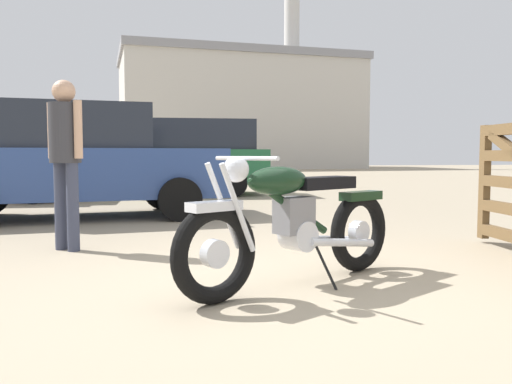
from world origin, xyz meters
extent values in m
plane|color=gray|center=(0.00, 0.00, 0.00)|extent=(80.00, 80.00, 0.00)
torus|color=black|center=(-0.65, -0.29, 0.32)|extent=(0.61, 0.41, 0.64)
cylinder|color=silver|center=(-0.65, -0.29, 0.32)|extent=(0.20, 0.16, 0.18)
torus|color=black|center=(0.61, 0.42, 0.32)|extent=(0.61, 0.41, 0.64)
cylinder|color=silver|center=(0.61, 0.42, 0.32)|extent=(0.20, 0.16, 0.18)
cube|color=silver|center=(-0.65, -0.29, 0.62)|extent=(0.38, 0.29, 0.06)
cube|color=black|center=(0.63, 0.43, 0.61)|extent=(0.41, 0.31, 0.07)
cylinder|color=silver|center=(-0.50, -0.29, 0.60)|extent=(0.27, 0.17, 0.58)
cylinder|color=silver|center=(-0.57, -0.16, 0.60)|extent=(0.27, 0.17, 0.58)
sphere|color=silver|center=(-0.50, -0.20, 0.85)|extent=(0.17, 0.17, 0.17)
cylinder|color=silver|center=(-0.43, -0.16, 0.92)|extent=(0.33, 0.55, 0.03)
cylinder|color=black|center=(-0.07, 0.03, 0.58)|extent=(0.69, 0.42, 0.47)
ellipsoid|color=black|center=(-0.17, -0.02, 0.76)|extent=(0.56, 0.45, 0.20)
cube|color=black|center=(0.23, 0.20, 0.73)|extent=(0.57, 0.44, 0.09)
cube|color=slate|center=(-0.04, 0.06, 0.51)|extent=(0.31, 0.28, 0.26)
cylinder|color=silver|center=(0.00, 0.08, 0.36)|extent=(0.29, 0.28, 0.22)
cylinder|color=silver|center=(0.38, 0.18, 0.28)|extent=(0.64, 0.40, 0.14)
cylinder|color=silver|center=(0.28, 0.35, 0.28)|extent=(0.64, 0.40, 0.14)
cylinder|color=black|center=(0.17, -0.02, 0.16)|extent=(0.13, 0.22, 0.33)
cube|color=brown|center=(2.45, 1.45, 0.65)|extent=(0.09, 0.11, 1.20)
cylinder|color=#383D51|center=(-1.78, 1.79, 0.43)|extent=(0.12, 0.12, 0.86)
cylinder|color=#383D51|center=(-1.91, 1.91, 0.43)|extent=(0.12, 0.12, 0.86)
cylinder|color=#333338|center=(-1.85, 1.85, 1.15)|extent=(0.30, 0.30, 0.58)
cylinder|color=tan|center=(-1.71, 1.72, 1.18)|extent=(0.08, 0.08, 0.55)
cylinder|color=tan|center=(-1.99, 1.98, 1.18)|extent=(0.08, 0.08, 0.55)
sphere|color=tan|center=(-1.85, 1.85, 1.55)|extent=(0.22, 0.22, 0.22)
cylinder|color=black|center=(-2.25, 8.06, 0.32)|extent=(0.65, 0.23, 0.64)
cylinder|color=black|center=(-2.19, 9.82, 0.32)|extent=(0.65, 0.23, 0.64)
cylinder|color=black|center=(0.75, 7.95, 0.32)|extent=(0.65, 0.23, 0.64)
cylinder|color=black|center=(0.81, 9.71, 0.32)|extent=(0.65, 0.23, 0.64)
cube|color=#23663D|center=(-0.72, 8.88, 0.69)|extent=(4.76, 1.94, 0.74)
cube|color=#232833|center=(-0.42, 8.87, 1.40)|extent=(3.56, 1.73, 0.68)
cylinder|color=black|center=(-0.85, 5.64, 0.31)|extent=(0.64, 0.27, 0.62)
cylinder|color=black|center=(-0.64, 3.93, 0.31)|extent=(0.64, 0.27, 0.62)
cube|color=#2D4784|center=(-2.08, 4.62, 0.67)|extent=(4.38, 2.22, 0.72)
cube|color=#232833|center=(-2.08, 4.62, 1.35)|extent=(2.18, 1.79, 0.64)
cylinder|color=black|center=(-3.17, 8.75, 0.30)|extent=(0.61, 0.21, 0.60)
cylinder|color=black|center=(-3.24, 7.11, 0.30)|extent=(0.61, 0.21, 0.60)
cube|color=beige|center=(5.09, 33.33, 3.65)|extent=(16.66, 10.06, 7.31)
cube|color=gray|center=(5.09, 33.33, 7.56)|extent=(16.99, 10.39, 0.50)
cylinder|color=beige|center=(9.05, 33.69, 11.56)|extent=(1.10, 1.10, 8.51)
camera|label=1|loc=(-1.03, -3.54, 0.94)|focal=36.89mm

